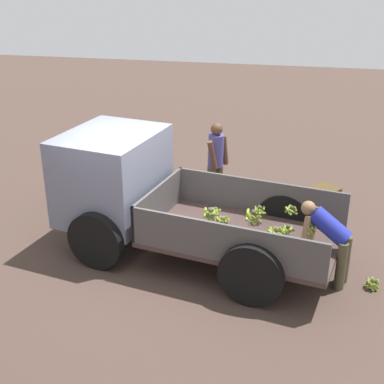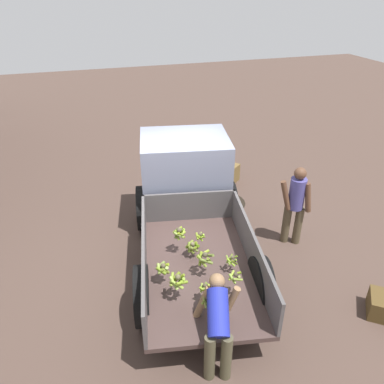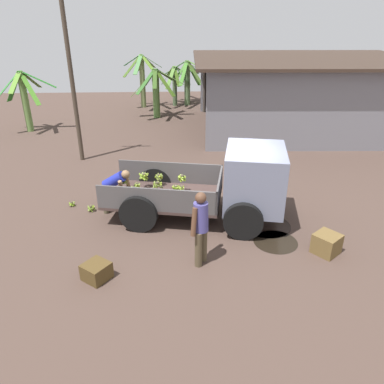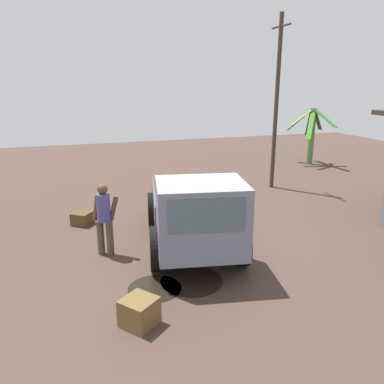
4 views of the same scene
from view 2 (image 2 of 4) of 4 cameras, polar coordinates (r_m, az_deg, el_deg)
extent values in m
plane|color=#48372F|center=(7.98, -2.01, -6.94)|extent=(36.00, 36.00, 0.00)
cylinder|color=black|center=(9.19, 4.83, -1.60)|extent=(1.06, 1.06, 0.01)
cylinder|color=black|center=(8.92, 0.29, -2.55)|extent=(1.28, 1.28, 0.01)
cube|color=#43322E|center=(6.40, 1.05, -11.76)|extent=(3.29, 2.36, 0.08)
cube|color=#4E4B4B|center=(6.15, -7.30, -9.89)|extent=(2.96, 0.61, 0.61)
cube|color=#4E4B4B|center=(6.34, 9.17, -8.68)|extent=(2.96, 0.61, 0.61)
cube|color=#4E4B4B|center=(7.38, -0.41, -2.17)|extent=(0.39, 1.81, 0.61)
cube|color=slate|center=(7.96, -1.10, 3.33)|extent=(1.76, 2.03, 1.49)
cube|color=#4C606B|center=(8.51, -1.60, 7.31)|extent=(0.30, 1.41, 0.65)
cylinder|color=black|center=(8.11, -7.58, -2.44)|extent=(0.99, 0.40, 0.96)
cylinder|color=black|center=(8.26, 5.66, -1.65)|extent=(0.99, 0.40, 0.96)
cylinder|color=black|center=(6.07, -7.62, -15.41)|extent=(0.99, 0.40, 0.96)
cylinder|color=black|center=(6.27, 10.47, -13.90)|extent=(0.99, 0.40, 0.96)
sphere|color=#47402E|center=(5.33, 2.43, -15.78)|extent=(0.08, 0.08, 0.08)
cylinder|color=olive|center=(5.39, 2.93, -16.10)|extent=(0.14, 0.04, 0.14)
cylinder|color=olive|center=(5.41, 2.51, -15.83)|extent=(0.10, 0.14, 0.13)
cylinder|color=#83A23B|center=(5.40, 1.96, -15.98)|extent=(0.10, 0.14, 0.14)
cylinder|color=olive|center=(5.37, 1.98, -16.41)|extent=(0.12, 0.04, 0.15)
cylinder|color=olive|center=(5.35, 2.38, -16.63)|extent=(0.08, 0.13, 0.14)
cylinder|color=olive|center=(5.35, 3.08, -16.30)|extent=(0.14, 0.14, 0.10)
sphere|color=brown|center=(6.44, 0.08, -7.95)|extent=(0.08, 0.08, 0.08)
cylinder|color=olive|center=(6.43, 0.27, -8.69)|extent=(0.06, 0.17, 0.15)
cylinder|color=olive|center=(6.46, 0.65, -8.43)|extent=(0.17, 0.14, 0.13)
cylinder|color=#567718|center=(6.49, 0.67, -8.05)|extent=(0.19, 0.07, 0.11)
cylinder|color=olive|center=(6.53, 0.11, -8.04)|extent=(0.10, 0.17, 0.15)
cylinder|color=olive|center=(6.51, -0.38, -7.96)|extent=(0.13, 0.18, 0.11)
cylinder|color=olive|center=(6.48, -0.43, -8.41)|extent=(0.17, 0.09, 0.15)
cylinder|color=olive|center=(6.45, -0.19, -8.67)|extent=(0.15, 0.13, 0.16)
sphere|color=#413B2A|center=(5.68, 6.68, -12.39)|extent=(0.07, 0.07, 0.07)
cylinder|color=olive|center=(5.76, 6.70, -12.26)|extent=(0.11, 0.16, 0.10)
cylinder|color=#90A935|center=(5.73, 6.05, -12.52)|extent=(0.14, 0.14, 0.11)
cylinder|color=olive|center=(5.68, 6.17, -13.01)|extent=(0.16, 0.09, 0.11)
cylinder|color=olive|center=(5.67, 6.95, -13.10)|extent=(0.04, 0.17, 0.10)
cylinder|color=olive|center=(5.74, 7.05, -12.85)|extent=(0.13, 0.05, 0.15)
sphere|color=#4E4633|center=(6.40, -1.96, -5.83)|extent=(0.09, 0.09, 0.09)
cylinder|color=olive|center=(6.47, -2.36, -6.30)|extent=(0.14, 0.13, 0.17)
cylinder|color=olive|center=(6.43, -2.31, -6.56)|extent=(0.15, 0.09, 0.17)
cylinder|color=olive|center=(6.37, -2.05, -6.59)|extent=(0.11, 0.18, 0.12)
cylinder|color=olive|center=(6.41, -1.65, -6.60)|extent=(0.10, 0.16, 0.17)
cylinder|color=#94B138|center=(6.42, -1.31, -6.28)|extent=(0.18, 0.13, 0.12)
cylinder|color=olive|center=(6.47, -1.49, -6.20)|extent=(0.17, 0.08, 0.16)
cylinder|color=olive|center=(6.49, -1.77, -6.02)|extent=(0.13, 0.16, 0.16)
cylinder|color=olive|center=(6.49, -2.22, -5.80)|extent=(0.07, 0.19, 0.11)
sphere|color=brown|center=(6.18, 6.19, -9.88)|extent=(0.07, 0.07, 0.07)
cylinder|color=#5A7B18|center=(6.23, 6.63, -10.35)|extent=(0.14, 0.06, 0.15)
cylinder|color=olive|center=(6.26, 6.26, -9.98)|extent=(0.11, 0.14, 0.14)
cylinder|color=olive|center=(6.25, 5.75, -10.06)|extent=(0.09, 0.15, 0.14)
cylinder|color=olive|center=(6.18, 5.53, -10.30)|extent=(0.17, 0.04, 0.10)
cylinder|color=#82AE2A|center=(6.17, 5.94, -10.62)|extent=(0.13, 0.14, 0.13)
cylinder|color=olive|center=(6.20, 6.49, -10.61)|extent=(0.08, 0.14, 0.15)
sphere|color=brown|center=(5.59, -2.18, -12.84)|extent=(0.08, 0.08, 0.08)
cylinder|color=olive|center=(5.68, -2.60, -12.91)|extent=(0.10, 0.20, 0.16)
cylinder|color=olive|center=(5.63, -3.08, -13.14)|extent=(0.22, 0.12, 0.12)
cylinder|color=#94AE4B|center=(5.60, -2.80, -13.69)|extent=(0.20, 0.12, 0.16)
cylinder|color=#8BA63D|center=(5.58, -2.32, -13.89)|extent=(0.13, 0.20, 0.16)
cylinder|color=olive|center=(5.57, -1.58, -13.68)|extent=(0.13, 0.22, 0.12)
cylinder|color=#80A327|center=(5.63, -1.43, -13.51)|extent=(0.19, 0.13, 0.18)
cylinder|color=olive|center=(5.67, -1.60, -13.27)|extent=(0.18, 0.08, 0.19)
cylinder|color=olive|center=(5.69, -2.00, -12.94)|extent=(0.13, 0.19, 0.18)
sphere|color=brown|center=(6.56, 1.27, -6.45)|extent=(0.07, 0.07, 0.07)
cylinder|color=#99B141|center=(6.62, 1.08, -6.57)|extent=(0.05, 0.13, 0.11)
cylinder|color=olive|center=(6.57, 0.80, -6.76)|extent=(0.14, 0.05, 0.09)
cylinder|color=#8AAA2D|center=(6.57, 1.26, -7.04)|extent=(0.07, 0.11, 0.13)
cylinder|color=olive|center=(6.57, 1.67, -6.87)|extent=(0.12, 0.12, 0.10)
cylinder|color=#80AB2B|center=(6.62, 1.50, -6.69)|extent=(0.12, 0.09, 0.13)
sphere|color=brown|center=(5.92, -4.44, -11.16)|extent=(0.08, 0.08, 0.08)
cylinder|color=#869E43|center=(5.94, -5.09, -11.58)|extent=(0.18, 0.06, 0.12)
cylinder|color=#5E791B|center=(5.90, -4.71, -11.89)|extent=(0.15, 0.17, 0.12)
cylinder|color=olive|center=(5.93, -4.10, -11.91)|extent=(0.11, 0.16, 0.16)
cylinder|color=#86A348|center=(5.97, -3.94, -11.59)|extent=(0.15, 0.05, 0.16)
cylinder|color=olive|center=(6.00, -4.25, -11.21)|extent=(0.13, 0.17, 0.14)
cylinder|color=olive|center=(5.99, -4.82, -11.10)|extent=(0.11, 0.18, 0.11)
sphere|color=#49422F|center=(6.02, 1.98, -9.53)|extent=(0.09, 0.09, 0.09)
cylinder|color=olive|center=(6.06, 2.59, -10.31)|extent=(0.18, 0.15, 0.20)
cylinder|color=olive|center=(6.11, 2.56, -9.62)|extent=(0.22, 0.14, 0.15)
cylinder|color=#93AB2F|center=(6.12, 1.68, -9.39)|extent=(0.05, 0.23, 0.13)
cylinder|color=olive|center=(6.08, 1.30, -10.10)|extent=(0.19, 0.12, 0.20)
cylinder|color=olive|center=(6.02, 1.48, -10.46)|extent=(0.20, 0.15, 0.18)
cylinder|color=olive|center=(5.99, 2.15, -10.52)|extent=(0.07, 0.23, 0.15)
sphere|color=#46402E|center=(5.64, 1.98, -14.07)|extent=(0.07, 0.07, 0.07)
cylinder|color=#8CA72B|center=(5.71, 2.15, -14.20)|extent=(0.11, 0.12, 0.13)
cylinder|color=olive|center=(5.71, 1.76, -14.12)|extent=(0.05, 0.14, 0.12)
cylinder|color=olive|center=(5.68, 1.46, -14.37)|extent=(0.14, 0.09, 0.12)
cylinder|color=olive|center=(5.63, 1.75, -14.69)|extent=(0.12, 0.13, 0.09)
cylinder|color=#95AD45|center=(5.65, 2.19, -14.73)|extent=(0.06, 0.13, 0.13)
cylinder|color=olive|center=(5.68, 2.37, -14.49)|extent=(0.12, 0.07, 0.13)
cylinder|color=brown|center=(7.91, 15.84, -4.94)|extent=(0.22, 0.22, 0.83)
cylinder|color=brown|center=(7.89, 14.15, -4.75)|extent=(0.22, 0.22, 0.83)
cylinder|color=#4A468C|center=(7.51, 15.71, -0.22)|extent=(0.43, 0.43, 0.66)
sphere|color=brown|center=(7.30, 16.18, 2.74)|extent=(0.23, 0.23, 0.23)
cylinder|color=brown|center=(7.49, 17.25, -0.81)|extent=(0.20, 0.23, 0.62)
cylinder|color=brown|center=(7.43, 14.11, -0.52)|extent=(0.23, 0.29, 0.62)
cylinder|color=#4C4631|center=(5.43, 2.70, -23.87)|extent=(0.19, 0.19, 0.78)
cylinder|color=#4C4631|center=(5.45, 5.23, -23.80)|extent=(0.19, 0.19, 0.78)
cylinder|color=#202AA1|center=(5.17, 4.00, -17.89)|extent=(0.73, 0.47, 0.57)
sphere|color=#8C6746|center=(5.26, 3.83, -13.43)|extent=(0.22, 0.22, 0.22)
cylinder|color=#8C6746|center=(5.47, 1.60, -16.51)|extent=(0.18, 0.30, 0.58)
cylinder|color=#8C6746|center=(5.50, 5.85, -16.47)|extent=(0.18, 0.29, 0.58)
cube|color=brown|center=(10.08, 5.32, 2.88)|extent=(0.74, 0.74, 0.47)
camera|label=1|loc=(7.08, -76.73, 6.18)|focal=50.00mm
camera|label=3|loc=(11.64, 52.34, 20.29)|focal=35.00mm
camera|label=4|loc=(14.38, 0.64, 26.18)|focal=35.00mm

